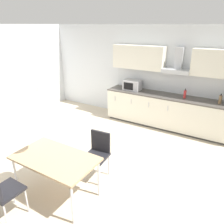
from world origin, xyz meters
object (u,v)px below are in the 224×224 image
at_px(microwave, 132,85).
at_px(chair_far_right, 98,150).
at_px(bottle_red, 185,94).
at_px(dining_table, 55,160).
at_px(chair_near_left, 0,189).
at_px(pendant_lamp, 46,83).
at_px(bottle_brown, 220,99).

bearing_deg(microwave, chair_far_right, -76.39).
relative_size(bottle_red, dining_table, 0.19).
relative_size(dining_table, chair_far_right, 1.53).
distance_m(chair_near_left, chair_far_right, 1.64).
bearing_deg(chair_far_right, chair_near_left, -111.21).
relative_size(microwave, chair_near_left, 0.55).
xyz_separation_m(microwave, pendant_lamp, (0.36, -3.47, 0.88)).
xyz_separation_m(microwave, chair_near_left, (0.06, -4.24, -0.51)).
xyz_separation_m(chair_far_right, pendant_lamp, (-0.29, -0.76, 1.38)).
height_order(bottle_brown, chair_far_right, bottle_brown).
bearing_deg(pendant_lamp, microwave, 95.97).
height_order(bottle_red, chair_far_right, bottle_red).
relative_size(bottle_red, chair_far_right, 0.28).
bearing_deg(pendant_lamp, dining_table, 97.13).
bearing_deg(bottle_red, bottle_brown, 0.15).
bearing_deg(bottle_brown, pendant_lamp, -119.10).
distance_m(chair_near_left, pendant_lamp, 1.61).
bearing_deg(bottle_brown, microwave, -179.79).
height_order(chair_near_left, chair_far_right, same).
relative_size(microwave, bottle_brown, 1.98).
xyz_separation_m(bottle_red, chair_far_right, (-0.82, -2.72, -0.47)).
bearing_deg(bottle_red, chair_near_left, -108.45).
height_order(chair_near_left, pendant_lamp, pendant_lamp).
bearing_deg(microwave, bottle_red, 0.25).
relative_size(bottle_brown, chair_near_left, 0.28).
bearing_deg(pendant_lamp, chair_near_left, -111.47).
height_order(microwave, chair_far_right, microwave).
relative_size(dining_table, chair_near_left, 1.53).
height_order(bottle_brown, pendant_lamp, pendant_lamp).
height_order(dining_table, chair_far_right, chair_far_right).
distance_m(bottle_brown, chair_near_left, 4.82).
relative_size(chair_near_left, pendant_lamp, 2.72).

